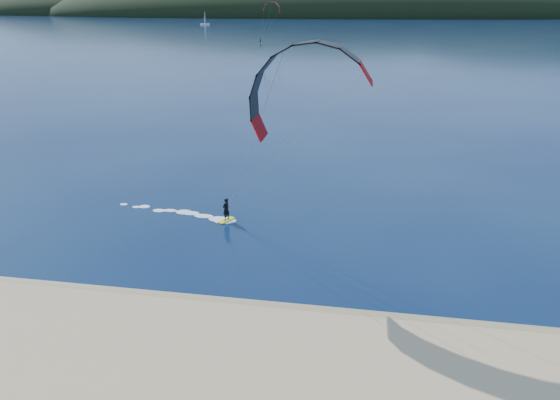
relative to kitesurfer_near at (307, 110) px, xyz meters
The scene contains 6 objects.
ground 16.33m from the kitesurfer_near, 117.49° to the right, with size 1800.00×1800.00×0.00m, color #071539.
wet_sand 13.68m from the kitesurfer_near, 131.46° to the right, with size 220.00×2.50×0.10m.
headland 734.43m from the kitesurfer_near, 90.40° to the left, with size 1200.00×310.00×140.00m.
kitesurfer_near is the anchor object (origin of this frame).
kitesurfer_far 198.19m from the kitesurfer_near, 100.87° to the left, with size 10.43×6.76×16.25m.
sailboat 415.26m from the kitesurfer_near, 108.28° to the left, with size 7.95×5.04×11.18m.
Camera 1 is at (8.94, -19.19, 16.81)m, focal length 31.65 mm.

